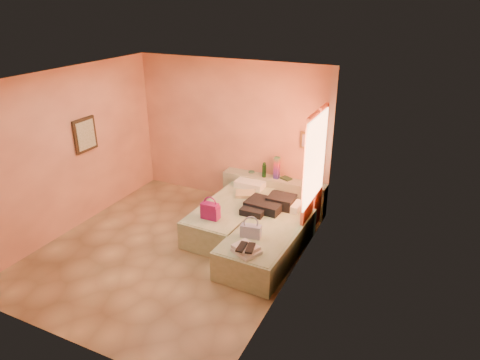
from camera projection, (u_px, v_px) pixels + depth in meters
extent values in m
plane|color=tan|center=(172.00, 249.00, 7.08)|extent=(4.50, 4.50, 0.00)
cube|color=#F9AF84|center=(231.00, 132.00, 8.38)|extent=(4.00, 0.02, 2.80)
cube|color=#F9AF84|center=(68.00, 152.00, 7.30)|extent=(0.02, 4.50, 2.80)
cube|color=#F9AF84|center=(290.00, 195.00, 5.73)|extent=(0.02, 4.50, 2.80)
cube|color=silver|center=(159.00, 78.00, 5.96)|extent=(4.00, 4.50, 0.02)
cube|color=beige|center=(316.00, 159.00, 6.74)|extent=(0.02, 1.10, 1.40)
cube|color=#FF683C|center=(309.00, 182.00, 6.77)|extent=(0.05, 0.55, 2.20)
cube|color=#FF683C|center=(319.00, 169.00, 7.27)|extent=(0.05, 0.45, 2.20)
cube|color=#2F2314|center=(85.00, 135.00, 7.54)|extent=(0.04, 0.50, 0.60)
cube|color=gold|center=(307.00, 140.00, 7.73)|extent=(0.25, 0.04, 0.30)
cube|color=#ADBA98|center=(273.00, 193.00, 8.31)|extent=(2.05, 0.30, 0.65)
cube|color=#B0C6A0|center=(232.00, 216.00, 7.61)|extent=(0.97, 2.03, 0.50)
cube|color=#B0C6A0|center=(268.00, 242.00, 6.81)|extent=(0.97, 2.03, 0.50)
cylinder|color=#143918|center=(264.00, 170.00, 8.17)|extent=(0.10, 0.10, 0.28)
cube|color=#9A1362|center=(277.00, 168.00, 8.08)|extent=(0.10, 0.10, 0.43)
cylinder|color=#4A8865|center=(252.00, 172.00, 8.41)|extent=(0.15, 0.15, 0.03)
cube|color=#25462A|center=(286.00, 178.00, 8.12)|extent=(0.24, 0.21, 0.03)
cube|color=beige|center=(315.00, 181.00, 7.76)|extent=(0.21, 0.21, 0.24)
cube|color=#9A1362|center=(210.00, 211.00, 6.97)|extent=(0.30, 0.17, 0.28)
cube|color=tan|center=(245.00, 194.00, 7.80)|extent=(0.44, 0.40, 0.06)
cube|color=black|center=(268.00, 205.00, 7.25)|extent=(0.68, 0.68, 0.20)
cube|color=#3C5092|center=(251.00, 231.00, 6.44)|extent=(0.33, 0.18, 0.20)
cube|color=silver|center=(246.00, 250.00, 6.06)|extent=(0.44, 0.42, 0.10)
cube|color=black|center=(246.00, 248.00, 5.99)|extent=(0.23, 0.29, 0.03)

